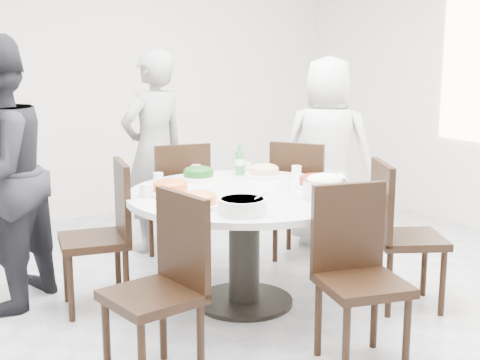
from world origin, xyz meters
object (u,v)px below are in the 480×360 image
diner_right (327,152)px  diner_middle (154,152)px  chair_s (363,280)px  chair_se (409,236)px  chair_nw (94,237)px  rice_bowl (325,189)px  beverage_bottle (240,160)px  soup_bowl (242,206)px  chair_n (177,202)px  chair_ne (303,200)px  dining_table (244,249)px  chair_sw (152,292)px

diner_right → diner_middle: 1.43m
chair_s → chair_se: (0.82, 0.44, 0.00)m
chair_nw → chair_s: same height
rice_bowl → beverage_bottle: beverage_bottle is taller
soup_bowl → chair_n: bearing=76.4°
diner_right → diner_middle: (-1.28, 0.65, 0.03)m
chair_ne → rice_bowl: size_ratio=3.52×
chair_ne → soup_bowl: size_ratio=3.48×
chair_ne → dining_table: bearing=86.0°
chair_sw → soup_bowl: size_ratio=3.48×
dining_table → chair_s: size_ratio=1.58×
diner_right → diner_middle: diner_middle is taller
dining_table → chair_nw: size_ratio=1.58×
chair_nw → beverage_bottle: bearing=105.8°
chair_s → soup_bowl: bearing=135.8°
chair_se → diner_right: (0.46, 1.36, 0.32)m
dining_table → chair_nw: 0.96m
chair_nw → dining_table: bearing=75.4°
chair_n → chair_se: 1.82m
chair_s → rice_bowl: chair_s is taller
chair_s → diner_right: diner_right is taller
soup_bowl → beverage_bottle: beverage_bottle is taller
chair_n → beverage_bottle: 0.69m
chair_sw → diner_middle: diner_middle is taller
diner_middle → rice_bowl: size_ratio=6.06×
chair_n → diner_right: diner_right is taller
chair_sw → chair_se: 1.81m
chair_ne → chair_nw: same height
chair_n → beverage_bottle: size_ratio=4.37×
diner_right → soup_bowl: 2.01m
diner_right → beverage_bottle: 1.07m
chair_ne → chair_nw: bearing=58.0°
diner_right → diner_middle: size_ratio=0.97×
chair_ne → beverage_bottle: bearing=59.7°
diner_middle → chair_ne: bearing=125.5°
chair_ne → soup_bowl: 1.59m
dining_table → diner_right: (1.32, 0.75, 0.42)m
chair_n → soup_bowl: size_ratio=3.48×
rice_bowl → chair_sw: bearing=-171.5°
chair_n → soup_bowl: 1.53m
rice_bowl → soup_bowl: size_ratio=0.99×
rice_bowl → diner_right: bearing=49.1°
chair_ne → chair_sw: bearing=87.1°
chair_n → diner_right: bearing=-179.3°
chair_ne → rice_bowl: chair_ne is taller
chair_ne → chair_nw: 1.75m
chair_s → soup_bowl: chair_s is taller
dining_table → chair_se: (0.86, -0.61, 0.10)m
chair_n → chair_s: bearing=102.5°
diner_right → beverage_bottle: diner_right is taller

